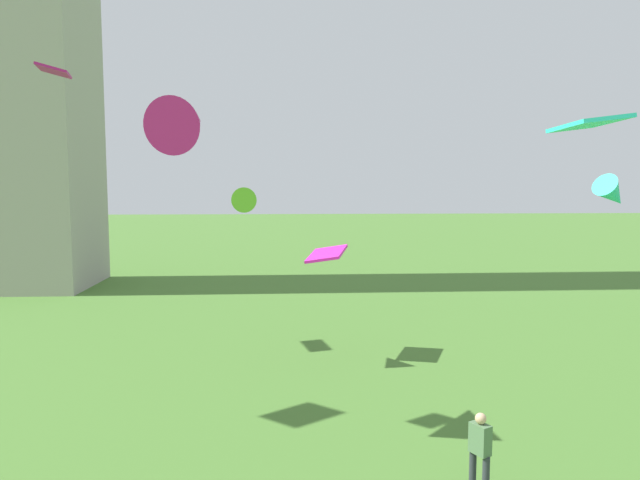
% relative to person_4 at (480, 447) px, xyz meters
% --- Properties ---
extents(person_4, '(0.41, 0.48, 1.61)m').
position_rel_person_4_xyz_m(person_4, '(0.00, 0.00, 0.00)').
color(person_4, '#2D3338').
rests_on(person_4, ground_plane).
extents(kite_flying_0, '(1.73, 2.29, 1.62)m').
position_rel_person_4_xyz_m(kite_flying_0, '(-6.19, 3.23, 6.68)').
color(kite_flying_0, '#C01E79').
extents(kite_flying_3, '(1.01, 1.32, 0.90)m').
position_rel_person_4_xyz_m(kite_flying_3, '(-5.30, 8.49, 4.66)').
color(kite_flying_3, '#6BCA2B').
extents(kite_flying_4, '(1.37, 1.74, 0.36)m').
position_rel_person_4_xyz_m(kite_flying_4, '(-12.05, 10.69, 9.21)').
color(kite_flying_4, '#B21A76').
extents(kite_flying_7, '(1.63, 2.04, 0.54)m').
position_rel_person_4_xyz_m(kite_flying_7, '(-2.44, 9.36, 2.78)').
color(kite_flying_7, '#ED21BC').
extents(kite_flying_8, '(2.39, 2.08, 1.92)m').
position_rel_person_4_xyz_m(kite_flying_8, '(11.35, 15.55, 4.72)').
color(kite_flying_8, '#26CCBF').
extents(kite_flying_9, '(1.14, 1.62, 0.28)m').
position_rel_person_4_xyz_m(kite_flying_9, '(2.45, 0.98, 6.48)').
color(kite_flying_9, '#32EADE').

